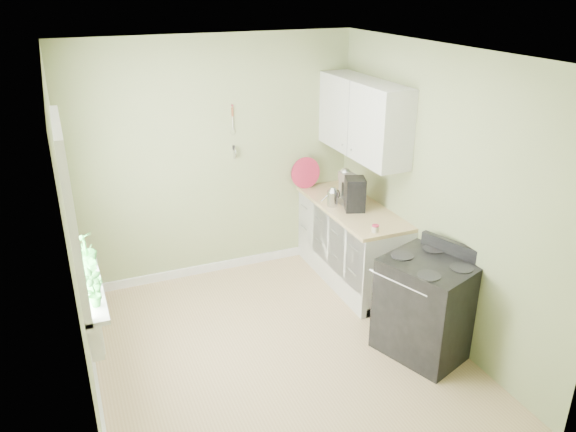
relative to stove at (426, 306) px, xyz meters
name	(u,v)px	position (x,y,z in m)	size (l,w,h in m)	color
floor	(277,355)	(-1.28, 0.46, -0.48)	(3.20, 3.60, 0.02)	tan
ceiling	(275,52)	(-1.28, 0.46, 2.24)	(3.20, 3.60, 0.02)	white
wall_back	(216,160)	(-1.28, 2.27, 0.88)	(3.20, 0.02, 2.70)	#9DA872
wall_left	(71,254)	(-2.89, 0.46, 0.88)	(0.02, 3.60, 2.70)	#9DA872
wall_right	(436,194)	(0.33, 0.46, 0.88)	(0.02, 3.60, 2.70)	#9DA872
base_cabinets	(351,244)	(0.02, 1.46, -0.03)	(0.60, 1.60, 0.87)	white
countertop	(352,207)	(0.01, 1.46, 0.42)	(0.64, 1.60, 0.04)	#D8BB84
upper_cabinets	(363,118)	(0.15, 1.56, 1.38)	(0.35, 1.40, 0.80)	white
window	(69,214)	(-2.86, 0.76, 1.08)	(0.06, 1.14, 1.44)	white
window_sill	(91,288)	(-2.79, 0.76, 0.41)	(0.18, 1.14, 0.04)	white
radiator	(93,326)	(-2.82, 0.71, 0.08)	(0.12, 0.50, 0.35)	white
wall_utensils	(233,140)	(-1.08, 2.24, 1.10)	(0.02, 0.14, 0.58)	#D8BB84
stove	(426,306)	(0.00, 0.00, 0.00)	(0.89, 0.93, 1.05)	black
stand_mixer	(349,190)	(0.00, 1.52, 0.60)	(0.19, 0.32, 0.38)	#B2B2B7
kettle	(332,197)	(-0.19, 1.54, 0.55)	(0.21, 0.12, 0.21)	silver
coffee_maker	(355,195)	(-0.03, 1.35, 0.61)	(0.27, 0.28, 0.36)	black
red_tray	(306,173)	(-0.23, 2.18, 0.63)	(0.37, 0.37, 0.02)	#B32343
jar	(375,229)	(-0.12, 0.76, 0.48)	(0.07, 0.07, 0.08)	#B9B196
plant_a	(93,288)	(-2.78, 0.42, 0.59)	(0.17, 0.11, 0.32)	#287929
plant_b	(91,277)	(-2.78, 0.63, 0.58)	(0.16, 0.13, 0.29)	#287929
plant_c	(86,249)	(-2.78, 1.14, 0.59)	(0.18, 0.18, 0.32)	#287929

